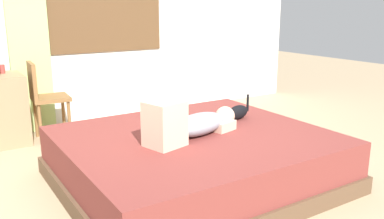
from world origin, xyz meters
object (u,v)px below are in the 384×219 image
chair_by_desk (43,95)px  bed (195,159)px  person_lying (191,123)px  cup (2,69)px  cat (237,112)px

chair_by_desk → bed: bearing=-67.5°
person_lying → chair_by_desk: bearing=110.2°
cup → chair_by_desk: (0.35, -0.22, -0.28)m
bed → cup: cup is taller
bed → person_lying: size_ratio=2.25×
bed → person_lying: bearing=-146.2°
person_lying → cup: 2.36m
cat → cup: bearing=131.5°
person_lying → cup: size_ratio=10.16×
bed → cat: 0.65m
person_lying → chair_by_desk: (-0.69, 1.88, -0.03)m
cat → chair_by_desk: bearing=128.2°
cat → chair_by_desk: size_ratio=0.41×
bed → person_lying: person_lying is taller
person_lying → cat: size_ratio=2.67×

